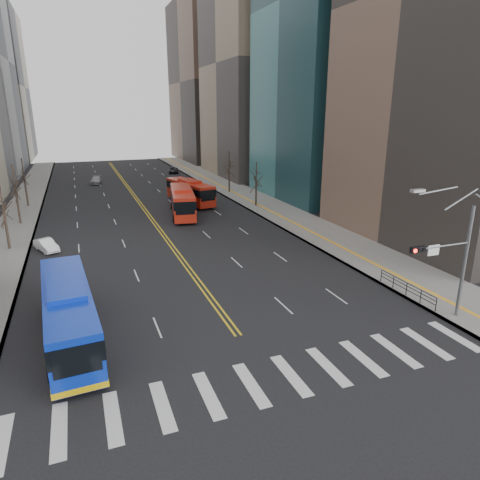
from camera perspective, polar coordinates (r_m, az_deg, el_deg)
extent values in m
plane|color=black|center=(24.34, 4.19, -18.09)|extent=(220.00, 220.00, 0.00)
cube|color=gray|center=(69.56, 1.67, 5.51)|extent=(7.00, 130.00, 0.15)
cube|color=gray|center=(64.94, -27.30, 2.76)|extent=(5.00, 130.00, 0.15)
cube|color=silver|center=(23.16, -29.28, -22.63)|extent=(0.70, 4.00, 0.01)
cube|color=silver|center=(22.84, -22.98, -22.30)|extent=(0.70, 4.00, 0.01)
cube|color=silver|center=(22.75, -16.60, -21.71)|extent=(0.70, 4.00, 0.01)
cube|color=silver|center=(22.91, -10.31, -20.89)|extent=(0.70, 4.00, 0.01)
cube|color=silver|center=(23.31, -4.24, -19.87)|extent=(0.70, 4.00, 0.01)
cube|color=silver|center=(23.94, 1.48, -18.70)|extent=(0.70, 4.00, 0.01)
cube|color=silver|center=(24.78, 6.79, -17.44)|extent=(0.70, 4.00, 0.01)
cube|color=silver|center=(25.81, 11.65, -16.16)|extent=(0.70, 4.00, 0.01)
cube|color=silver|center=(27.01, 16.04, -14.88)|extent=(0.70, 4.00, 0.01)
cube|color=silver|center=(28.35, 20.00, -13.65)|extent=(0.70, 4.00, 0.01)
cube|color=silver|center=(29.82, 23.54, -12.47)|extent=(0.70, 4.00, 0.01)
cube|color=silver|center=(31.40, 26.71, -11.38)|extent=(0.70, 4.00, 0.01)
cube|color=gold|center=(74.75, -14.07, 5.76)|extent=(0.15, 100.00, 0.01)
cube|color=gold|center=(74.79, -13.77, 5.79)|extent=(0.15, 100.00, 0.01)
cube|color=#357277|center=(75.06, 13.10, 28.20)|extent=(20.00, 22.00, 58.00)
cube|color=gray|center=(97.39, 2.82, 22.34)|extent=(20.00, 26.00, 46.00)
cube|color=brown|center=(126.86, -3.80, 20.19)|extent=(18.00, 30.00, 42.00)
cylinder|color=slate|center=(32.65, 27.74, -2.81)|extent=(0.24, 0.24, 8.00)
cylinder|color=slate|center=(30.60, 25.31, -0.75)|extent=(4.50, 0.12, 0.12)
cube|color=black|center=(29.25, 22.64, -1.18)|extent=(1.10, 0.28, 0.38)
cylinder|color=#FF190C|center=(28.91, 22.34, -1.35)|extent=(0.24, 0.08, 0.24)
cylinder|color=black|center=(29.15, 22.85, -1.27)|extent=(0.24, 0.08, 0.24)
cylinder|color=black|center=(29.38, 23.35, -1.19)|extent=(0.24, 0.08, 0.24)
cube|color=white|center=(30.20, 24.40, -1.25)|extent=(0.90, 0.06, 0.70)
cube|color=#999993|center=(27.97, 22.62, 6.09)|extent=(0.90, 0.35, 0.18)
cube|color=black|center=(35.56, 21.40, -5.36)|extent=(0.04, 6.00, 0.04)
cylinder|color=black|center=(33.81, 24.68, -7.86)|extent=(0.06, 0.06, 1.00)
cylinder|color=black|center=(34.76, 22.94, -6.96)|extent=(0.06, 0.06, 1.00)
cylinder|color=black|center=(35.75, 21.31, -6.10)|extent=(0.06, 0.06, 1.00)
cylinder|color=black|center=(36.77, 19.77, -5.29)|extent=(0.06, 0.06, 1.00)
cylinder|color=black|center=(37.82, 18.31, -4.51)|extent=(0.06, 0.06, 1.00)
cylinder|color=#2E221C|center=(50.01, -28.61, 0.82)|extent=(0.28, 0.28, 3.60)
cylinder|color=#2E221C|center=(60.60, -27.44, 3.71)|extent=(0.28, 0.28, 4.00)
cylinder|color=#2E221C|center=(71.36, -26.58, 5.50)|extent=(0.28, 0.28, 3.80)
cylinder|color=#2E221C|center=(64.14, 2.15, 6.04)|extent=(0.28, 0.28, 3.50)
cylinder|color=#2E221C|center=(75.14, -1.45, 7.77)|extent=(0.28, 0.28, 3.75)
cube|color=#0C2CB6|center=(28.97, -21.88, -8.94)|extent=(3.57, 13.12, 3.11)
cube|color=black|center=(28.73, -22.01, -7.87)|extent=(3.63, 13.15, 1.11)
cube|color=#0C2CB6|center=(28.32, -22.25, -5.92)|extent=(2.46, 4.67, 0.40)
cube|color=gold|center=(29.56, -21.59, -11.31)|extent=(3.63, 13.15, 0.35)
cylinder|color=black|center=(25.97, -23.99, -15.90)|extent=(0.37, 1.02, 1.00)
cylinder|color=black|center=(26.01, -17.86, -15.11)|extent=(0.37, 1.02, 1.00)
cylinder|color=black|center=(33.34, -24.41, -8.46)|extent=(0.37, 1.02, 1.00)
cylinder|color=black|center=(33.37, -19.76, -7.87)|extent=(0.37, 1.02, 1.00)
cube|color=red|center=(59.18, -7.68, 5.15)|extent=(4.86, 12.42, 3.18)
cube|color=black|center=(59.06, -7.71, 5.72)|extent=(4.92, 12.45, 1.13)
cube|color=red|center=(58.86, -7.75, 6.76)|extent=(2.92, 4.57, 0.40)
cylinder|color=black|center=(55.67, -8.81, 2.82)|extent=(0.47, 1.04, 1.00)
cylinder|color=black|center=(55.81, -5.98, 2.97)|extent=(0.47, 1.04, 1.00)
cylinder|color=black|center=(63.23, -9.09, 4.52)|extent=(0.47, 1.04, 1.00)
cylinder|color=black|center=(63.35, -6.59, 4.64)|extent=(0.47, 1.04, 1.00)
cube|color=red|center=(66.48, -6.68, 6.42)|extent=(4.97, 11.88, 3.02)
cube|color=black|center=(66.38, -6.69, 6.92)|extent=(5.04, 11.91, 1.08)
cube|color=red|center=(66.21, -6.73, 7.79)|extent=(2.90, 4.40, 0.40)
cylinder|color=black|center=(62.92, -6.21, 4.57)|extent=(0.50, 1.04, 1.00)
cylinder|color=black|center=(64.11, -4.10, 4.86)|extent=(0.50, 1.04, 1.00)
cylinder|color=black|center=(69.50, -8.98, 5.65)|extent=(0.50, 1.04, 1.00)
cylinder|color=black|center=(70.58, -7.02, 5.91)|extent=(0.50, 1.04, 1.00)
imported|color=white|center=(48.20, -24.43, -0.62)|extent=(2.73, 4.01, 1.25)
imported|color=black|center=(72.29, -8.77, 6.21)|extent=(1.78, 3.88, 1.29)
imported|color=#939498|center=(88.87, -18.65, 7.55)|extent=(2.42, 4.85, 1.35)
imported|color=black|center=(99.91, -8.89, 9.17)|extent=(2.94, 4.91, 1.28)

